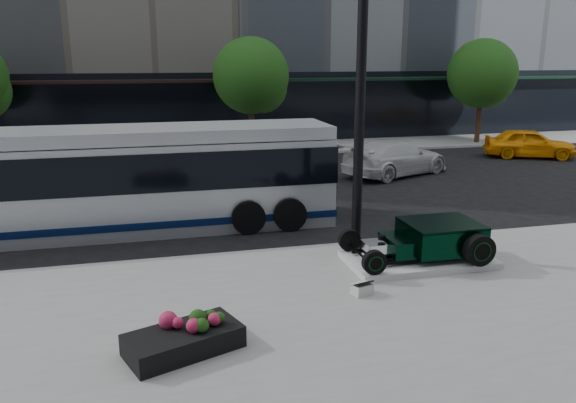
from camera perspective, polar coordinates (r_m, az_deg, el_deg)
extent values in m
plane|color=black|center=(16.51, 1.19, -2.58)|extent=(120.00, 120.00, 0.00)
cube|color=gray|center=(29.90, -5.91, 5.24)|extent=(70.00, 4.00, 0.12)
cube|color=black|center=(32.08, -24.76, 8.12)|extent=(22.00, 0.50, 4.00)
cube|color=black|center=(35.91, 14.73, 9.52)|extent=(24.00, 0.50, 4.00)
cube|color=black|center=(31.38, -25.27, 10.90)|extent=(22.00, 1.60, 0.15)
cube|color=black|center=(35.30, 15.38, 12.00)|extent=(24.00, 1.60, 0.15)
cylinder|color=black|center=(28.89, -3.71, 7.68)|extent=(0.28, 0.28, 2.60)
sphere|color=#173E10|center=(28.70, -3.79, 12.65)|extent=(3.80, 3.80, 3.80)
sphere|color=#173E10|center=(29.13, -2.70, 11.51)|extent=(2.60, 2.60, 2.60)
cylinder|color=black|center=(33.73, 18.78, 7.94)|extent=(0.28, 0.28, 2.60)
sphere|color=#173E10|center=(33.57, 19.13, 12.17)|extent=(3.80, 3.80, 3.80)
sphere|color=#173E10|center=(34.17, 19.63, 11.15)|extent=(2.60, 2.60, 2.60)
cube|color=silver|center=(13.71, 13.07, -5.75)|extent=(3.40, 1.80, 0.15)
cube|color=black|center=(13.27, 13.99, -5.67)|extent=(3.00, 0.08, 0.10)
cube|color=black|center=(14.02, 12.28, -4.47)|extent=(3.00, 0.08, 0.10)
cube|color=black|center=(13.79, 15.24, -3.45)|extent=(1.70, 1.45, 0.62)
cube|color=black|center=(13.69, 15.33, -2.14)|extent=(1.70, 1.45, 0.06)
cube|color=black|center=(13.34, 11.06, -4.36)|extent=(0.55, 1.05, 0.38)
cube|color=silver|center=(13.14, 8.87, -4.78)|extent=(0.55, 0.55, 0.34)
cylinder|color=black|center=(13.11, 9.52, -3.61)|extent=(0.18, 0.18, 0.10)
cylinder|color=black|center=(13.05, 7.42, -5.42)|extent=(0.06, 1.55, 0.06)
cylinder|color=black|center=(13.38, 18.85, -4.69)|extent=(0.72, 0.24, 0.72)
cylinder|color=black|center=(13.28, 19.14, -4.86)|extent=(0.37, 0.02, 0.37)
torus|color=#0A3714|center=(13.28, 19.17, -4.87)|extent=(0.44, 0.02, 0.44)
cylinder|color=black|center=(14.76, 15.32, -2.64)|extent=(0.72, 0.24, 0.72)
cylinder|color=black|center=(14.86, 15.09, -2.50)|extent=(0.37, 0.02, 0.37)
torus|color=#0A3714|center=(14.87, 15.06, -2.49)|extent=(0.44, 0.02, 0.44)
cylinder|color=black|center=(12.34, 8.76, -6.13)|extent=(0.54, 0.16, 0.54)
cylinder|color=black|center=(12.26, 8.91, -6.26)|extent=(0.28, 0.02, 0.28)
torus|color=#0A3714|center=(12.25, 8.94, -6.28)|extent=(0.34, 0.02, 0.34)
cylinder|color=black|center=(13.70, 6.25, -3.92)|extent=(0.54, 0.16, 0.54)
cylinder|color=black|center=(13.78, 6.13, -3.81)|extent=(0.28, 0.02, 0.28)
torus|color=#0A3714|center=(13.79, 6.11, -3.80)|extent=(0.34, 0.02, 0.34)
cube|color=silver|center=(11.74, 7.51, -8.81)|extent=(0.47, 0.40, 0.22)
cube|color=black|center=(11.69, 7.53, -8.25)|extent=(0.46, 0.38, 0.15)
cylinder|color=black|center=(13.60, 7.39, 11.53)|extent=(0.24, 0.24, 8.10)
cylinder|color=black|center=(14.36, 6.88, -4.41)|extent=(0.45, 0.45, 0.20)
cube|color=black|center=(9.70, -10.55, -13.73)|extent=(2.07, 1.53, 0.37)
sphere|color=#C82352|center=(9.56, -14.62, -12.41)|extent=(0.24, 0.24, 0.24)
sphere|color=#173E10|center=(9.55, -13.03, -12.31)|extent=(0.24, 0.24, 0.24)
sphere|color=#C82352|center=(9.56, -11.43, -12.21)|extent=(0.24, 0.24, 0.24)
sphere|color=#173E10|center=(9.57, -9.84, -12.10)|extent=(0.24, 0.24, 0.24)
sphere|color=#C82352|center=(9.58, -8.25, -11.98)|extent=(0.24, 0.24, 0.24)
sphere|color=#173E10|center=(9.61, -6.68, -11.86)|extent=(0.24, 0.24, 0.24)
cube|color=silver|center=(16.63, -16.52, 1.50)|extent=(12.00, 2.55, 2.55)
cube|color=#081A48|center=(16.84, -16.32, -1.34)|extent=(12.05, 2.60, 0.20)
cube|color=black|center=(16.52, -16.67, 3.44)|extent=(12.05, 2.60, 1.05)
cube|color=silver|center=(16.38, -16.90, 6.53)|extent=(12.00, 2.40, 0.35)
cube|color=black|center=(17.36, 3.70, 3.53)|extent=(0.06, 2.30, 1.70)
cylinder|color=black|center=(15.77, -4.06, -1.61)|extent=(0.96, 0.28, 0.96)
cylinder|color=black|center=(18.25, -5.50, 0.60)|extent=(0.96, 0.28, 0.96)
cylinder|color=black|center=(16.01, 0.17, -1.33)|extent=(0.96, 0.28, 0.96)
cylinder|color=black|center=(18.46, -1.82, 0.82)|extent=(0.96, 0.28, 0.96)
imported|color=silver|center=(24.00, 10.88, 4.39)|extent=(5.44, 3.88, 1.46)
imported|color=#FFA10B|center=(30.13, 23.32, 5.47)|extent=(4.53, 3.27, 1.43)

